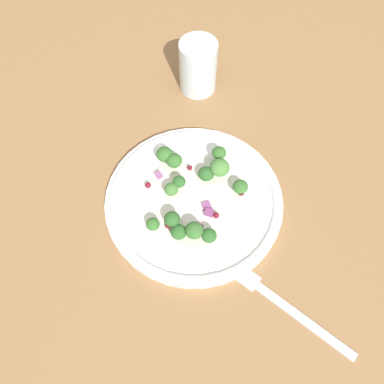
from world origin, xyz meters
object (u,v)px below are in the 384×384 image
water_glass (198,67)px  broccoli_floret_2 (165,154)px  broccoli_floret_1 (194,231)px  broccoli_floret_0 (171,190)px  fork (285,306)px  plate (192,198)px

water_glass → broccoli_floret_2: bearing=33.2°
broccoli_floret_1 → broccoli_floret_2: bearing=-110.3°
broccoli_floret_0 → water_glass: water_glass is taller
fork → water_glass: bearing=-113.7°
broccoli_floret_0 → fork: broccoli_floret_0 is taller
broccoli_floret_1 → water_glass: bearing=-131.1°
broccoli_floret_2 → broccoli_floret_1: bearing=69.7°
plate → broccoli_floret_2: broccoli_floret_2 is taller
fork → broccoli_floret_0: bearing=-86.3°
plate → broccoli_floret_0: bearing=-45.9°
broccoli_floret_0 → broccoli_floret_2: (-3.00, -5.45, 0.26)cm
broccoli_floret_0 → broccoli_floret_2: broccoli_floret_2 is taller
broccoli_floret_1 → fork: 15.76cm
plate → broccoli_floret_1: size_ratio=10.32×
plate → broccoli_floret_1: (3.93, 5.21, 2.52)cm
broccoli_floret_0 → fork: 22.75cm
plate → broccoli_floret_0: 3.69cm
broccoli_floret_1 → water_glass: size_ratio=0.27×
broccoli_floret_1 → broccoli_floret_0: bearing=-103.4°
broccoli_floret_0 → broccoli_floret_1: bearing=76.6°
fork → water_glass: (-16.64, -37.86, 4.50)cm
fork → plate: bearing=-92.0°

